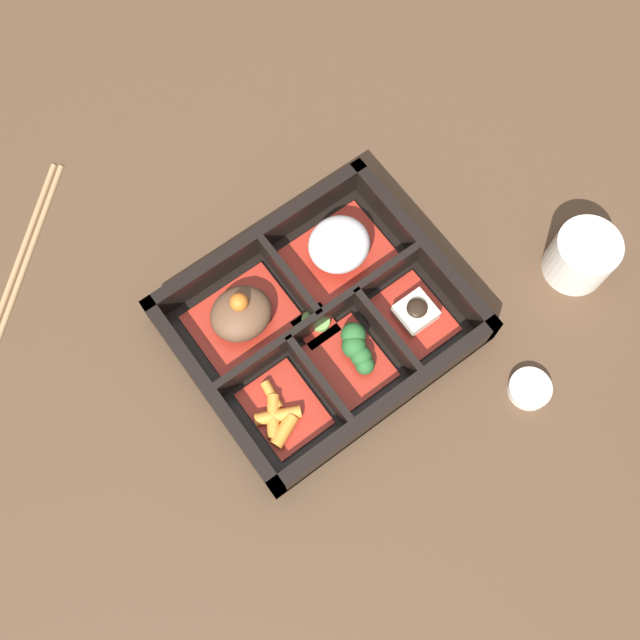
% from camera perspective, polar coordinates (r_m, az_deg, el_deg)
% --- Properties ---
extents(ground_plane, '(3.00, 3.00, 0.00)m').
position_cam_1_polar(ground_plane, '(0.83, 0.00, -0.57)').
color(ground_plane, '#4C3523').
extents(bento_base, '(0.29, 0.25, 0.01)m').
position_cam_1_polar(bento_base, '(0.82, 0.00, -0.46)').
color(bento_base, black).
rests_on(bento_base, ground_plane).
extents(bento_rim, '(0.29, 0.25, 0.05)m').
position_cam_1_polar(bento_rim, '(0.80, 0.12, -0.15)').
color(bento_rim, black).
rests_on(bento_rim, ground_plane).
extents(bowl_stew, '(0.11, 0.09, 0.05)m').
position_cam_1_polar(bowl_stew, '(0.80, -6.01, 0.40)').
color(bowl_stew, maroon).
rests_on(bowl_stew, bento_base).
extents(bowl_rice, '(0.11, 0.09, 0.06)m').
position_cam_1_polar(bowl_rice, '(0.82, 1.45, 5.62)').
color(bowl_rice, maroon).
rests_on(bowl_rice, bento_base).
extents(bowl_carrots, '(0.07, 0.09, 0.02)m').
position_cam_1_polar(bowl_carrots, '(0.78, -2.99, -7.08)').
color(bowl_carrots, maroon).
rests_on(bowl_carrots, bento_base).
extents(bowl_greens, '(0.07, 0.09, 0.03)m').
position_cam_1_polar(bowl_greens, '(0.79, 2.69, -2.43)').
color(bowl_greens, maroon).
rests_on(bowl_greens, bento_base).
extents(bowl_tofu, '(0.06, 0.09, 0.03)m').
position_cam_1_polar(bowl_tofu, '(0.82, 7.26, 0.48)').
color(bowl_tofu, maroon).
rests_on(bowl_tofu, bento_base).
extents(bowl_pickles, '(0.04, 0.04, 0.01)m').
position_cam_1_polar(bowl_pickles, '(0.81, -0.33, -0.42)').
color(bowl_pickles, maroon).
rests_on(bowl_pickles, bento_base).
extents(tea_cup, '(0.07, 0.07, 0.06)m').
position_cam_1_polar(tea_cup, '(0.87, 19.33, 4.65)').
color(tea_cup, beige).
rests_on(tea_cup, ground_plane).
extents(chopsticks, '(0.18, 0.17, 0.01)m').
position_cam_1_polar(chopsticks, '(0.92, -21.59, 4.83)').
color(chopsticks, '#A87F51').
rests_on(chopsticks, ground_plane).
extents(sauce_dish, '(0.05, 0.05, 0.01)m').
position_cam_1_polar(sauce_dish, '(0.83, 15.68, -5.06)').
color(sauce_dish, beige).
rests_on(sauce_dish, ground_plane).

